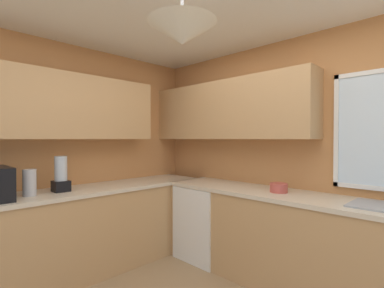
% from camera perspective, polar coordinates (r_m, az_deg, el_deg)
% --- Properties ---
extents(room_shell, '(4.06, 3.52, 2.59)m').
position_cam_1_polar(room_shell, '(2.76, -4.57, 8.56)').
color(room_shell, '#C6844C').
rests_on(room_shell, ground_plane).
extents(counter_run_left, '(0.65, 3.13, 0.92)m').
position_cam_1_polar(counter_run_left, '(3.34, -22.78, -16.34)').
color(counter_run_left, tan).
rests_on(counter_run_left, ground_plane).
extents(counter_run_back, '(3.15, 0.65, 0.92)m').
position_cam_1_polar(counter_run_back, '(2.99, 22.13, -18.45)').
color(counter_run_back, tan).
rests_on(counter_run_back, ground_plane).
extents(dishwasher, '(0.60, 0.60, 0.87)m').
position_cam_1_polar(dishwasher, '(3.59, 3.09, -15.40)').
color(dishwasher, white).
rests_on(dishwasher, ground_plane).
extents(kettle, '(0.12, 0.12, 0.25)m').
position_cam_1_polar(kettle, '(3.06, -30.11, -6.80)').
color(kettle, '#B7B7BC').
rests_on(kettle, counter_run_left).
extents(bowl, '(0.17, 0.17, 0.09)m').
position_cam_1_polar(bowl, '(2.97, 17.19, -8.49)').
color(bowl, '#B74C42').
rests_on(bowl, counter_run_back).
extents(blender_appliance, '(0.15, 0.15, 0.36)m').
position_cam_1_polar(blender_appliance, '(3.16, -25.07, -5.84)').
color(blender_appliance, black).
rests_on(blender_appliance, counter_run_left).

